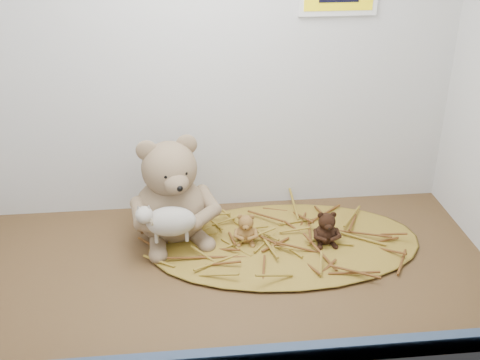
{
  "coord_description": "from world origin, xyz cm",
  "views": [
    {
      "loc": [
        -7.11,
        -107.88,
        76.99
      ],
      "look_at": [
        4.84,
        4.51,
        19.71
      ],
      "focal_mm": 45.0,
      "sensor_mm": 36.0,
      "label": 1
    }
  ],
  "objects_px": {
    "mini_teddy_brown": "(326,227)",
    "mini_teddy_tan": "(246,227)",
    "main_teddy": "(170,190)",
    "toy_lamb": "(171,221)"
  },
  "relations": [
    {
      "from": "toy_lamb",
      "to": "mini_teddy_brown",
      "type": "relative_size",
      "value": 1.78
    },
    {
      "from": "main_teddy",
      "to": "mini_teddy_brown",
      "type": "height_order",
      "value": "main_teddy"
    },
    {
      "from": "main_teddy",
      "to": "mini_teddy_brown",
      "type": "relative_size",
      "value": 3.16
    },
    {
      "from": "toy_lamb",
      "to": "mini_teddy_tan",
      "type": "bearing_deg",
      "value": 12.82
    },
    {
      "from": "toy_lamb",
      "to": "mini_teddy_brown",
      "type": "xyz_separation_m",
      "value": [
        0.35,
        0.01,
        -0.04
      ]
    },
    {
      "from": "main_teddy",
      "to": "mini_teddy_tan",
      "type": "xyz_separation_m",
      "value": [
        0.17,
        -0.05,
        -0.08
      ]
    },
    {
      "from": "main_teddy",
      "to": "mini_teddy_brown",
      "type": "bearing_deg",
      "value": -27.92
    },
    {
      "from": "mini_teddy_brown",
      "to": "mini_teddy_tan",
      "type": "bearing_deg",
      "value": 174.11
    },
    {
      "from": "toy_lamb",
      "to": "mini_teddy_brown",
      "type": "distance_m",
      "value": 0.36
    },
    {
      "from": "main_teddy",
      "to": "toy_lamb",
      "type": "xyz_separation_m",
      "value": [
        0.0,
        -0.09,
        -0.03
      ]
    }
  ]
}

